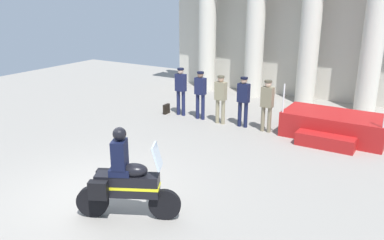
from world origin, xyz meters
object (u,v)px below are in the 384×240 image
object	(u,v)px
officer_in_row_2	(221,96)
officer_in_row_3	(243,98)
officer_in_row_0	(181,88)
officer_in_row_1	(200,91)
motorcycle_with_rider	(124,181)
officer_in_row_4	(267,102)
briefcase_on_ground	(166,109)
reviewing_stand	(333,127)

from	to	relation	value
officer_in_row_2	officer_in_row_3	distance (m)	0.81
officer_in_row_0	officer_in_row_2	world-z (taller)	officer_in_row_0
officer_in_row_0	officer_in_row_1	xyz separation A→B (m)	(0.85, -0.04, -0.02)
motorcycle_with_rider	officer_in_row_4	bearing A→B (deg)	59.06
motorcycle_with_rider	briefcase_on_ground	bearing A→B (deg)	91.67
officer_in_row_0	officer_in_row_1	distance (m)	0.85
briefcase_on_ground	officer_in_row_1	bearing A→B (deg)	3.73
officer_in_row_0	officer_in_row_1	size ratio (longest dim) A/B	1.02
officer_in_row_2	officer_in_row_3	bearing A→B (deg)	-171.01
officer_in_row_4	officer_in_row_0	bearing A→B (deg)	1.71
officer_in_row_0	motorcycle_with_rider	xyz separation A→B (m)	(2.90, -6.49, -0.24)
officer_in_row_0	motorcycle_with_rider	world-z (taller)	motorcycle_with_rider
officer_in_row_2	motorcycle_with_rider	bearing A→B (deg)	104.38
officer_in_row_4	briefcase_on_ground	world-z (taller)	officer_in_row_4
officer_in_row_3	motorcycle_with_rider	distance (m)	6.45
officer_in_row_1	briefcase_on_ground	xyz separation A→B (m)	(-1.41, -0.09, -0.83)
officer_in_row_4	motorcycle_with_rider	size ratio (longest dim) A/B	0.88
officer_in_row_0	briefcase_on_ground	bearing A→B (deg)	17.27
reviewing_stand	officer_in_row_0	size ratio (longest dim) A/B	1.73
officer_in_row_1	motorcycle_with_rider	size ratio (longest dim) A/B	0.89
officer_in_row_1	motorcycle_with_rider	xyz separation A→B (m)	(2.05, -6.45, -0.22)
officer_in_row_2	officer_in_row_1	bearing A→B (deg)	-2.25
officer_in_row_2	officer_in_row_4	bearing A→B (deg)	-175.76
officer_in_row_0	officer_in_row_3	distance (m)	2.50
officer_in_row_0	officer_in_row_3	size ratio (longest dim) A/B	1.03
reviewing_stand	officer_in_row_0	xyz separation A→B (m)	(-5.35, -0.39, 0.66)
officer_in_row_1	motorcycle_with_rider	world-z (taller)	motorcycle_with_rider
officer_in_row_3	officer_in_row_4	xyz separation A→B (m)	(0.85, -0.06, -0.00)
reviewing_stand	officer_in_row_0	world-z (taller)	officer_in_row_0
officer_in_row_2	motorcycle_with_rider	world-z (taller)	motorcycle_with_rider
officer_in_row_1	officer_in_row_2	distance (m)	0.85
officer_in_row_1	officer_in_row_4	world-z (taller)	officer_in_row_1
officer_in_row_2	officer_in_row_4	size ratio (longest dim) A/B	0.99
officer_in_row_4	motorcycle_with_rider	world-z (taller)	motorcycle_with_rider
reviewing_stand	briefcase_on_ground	distance (m)	5.93
officer_in_row_3	officer_in_row_4	bearing A→B (deg)	179.72
officer_in_row_3	briefcase_on_ground	size ratio (longest dim) A/B	4.70
officer_in_row_3	briefcase_on_ground	distance (m)	3.17
officer_in_row_2	officer_in_row_4	distance (m)	1.66
officer_in_row_2	briefcase_on_ground	xyz separation A→B (m)	(-2.25, -0.00, -0.81)
reviewing_stand	officer_in_row_1	distance (m)	4.56
officer_in_row_0	officer_in_row_4	size ratio (longest dim) A/B	1.03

